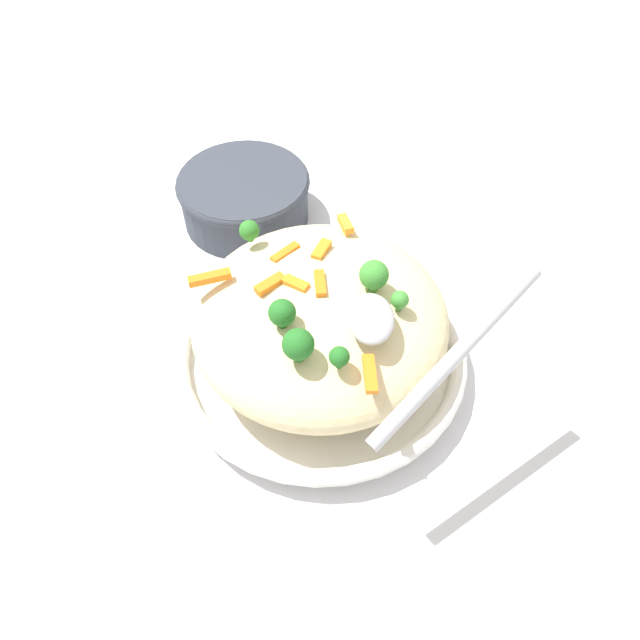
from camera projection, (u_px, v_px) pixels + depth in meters
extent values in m
plane|color=silver|center=(320.00, 365.00, 0.64)|extent=(2.40, 2.40, 0.00)
cylinder|color=white|center=(320.00, 359.00, 0.63)|extent=(0.28, 0.28, 0.02)
torus|color=white|center=(320.00, 349.00, 0.62)|extent=(0.30, 0.30, 0.02)
torus|color=black|center=(320.00, 347.00, 0.61)|extent=(0.29, 0.29, 0.00)
ellipsoid|color=beige|center=(320.00, 318.00, 0.58)|extent=(0.25, 0.25, 0.09)
cube|color=orange|center=(370.00, 374.00, 0.49)|extent=(0.04, 0.01, 0.01)
cube|color=orange|center=(317.00, 250.00, 0.57)|extent=(0.03, 0.02, 0.01)
cube|color=orange|center=(210.00, 278.00, 0.55)|extent=(0.02, 0.04, 0.01)
cube|color=orange|center=(270.00, 287.00, 0.54)|extent=(0.03, 0.03, 0.01)
cube|color=orange|center=(324.00, 284.00, 0.54)|extent=(0.03, 0.01, 0.01)
cube|color=orange|center=(285.00, 253.00, 0.58)|extent=(0.03, 0.03, 0.01)
cube|color=orange|center=(345.00, 224.00, 0.60)|extent=(0.03, 0.02, 0.01)
cube|color=orange|center=(296.00, 285.00, 0.54)|extent=(0.02, 0.03, 0.01)
cylinder|color=#205B1C|center=(283.00, 322.00, 0.52)|extent=(0.01, 0.01, 0.01)
sphere|color=#236B23|center=(282.00, 313.00, 0.51)|extent=(0.02, 0.02, 0.02)
cylinder|color=#377928|center=(373.00, 288.00, 0.54)|extent=(0.01, 0.01, 0.01)
sphere|color=#3D8E33|center=(374.00, 276.00, 0.53)|extent=(0.03, 0.03, 0.03)
cylinder|color=#205B1C|center=(339.00, 363.00, 0.49)|extent=(0.01, 0.01, 0.01)
sphere|color=#236B23|center=(339.00, 357.00, 0.48)|extent=(0.02, 0.02, 0.02)
cylinder|color=#205B1C|center=(299.00, 355.00, 0.50)|extent=(0.01, 0.01, 0.01)
sphere|color=#236B23|center=(298.00, 344.00, 0.49)|extent=(0.03, 0.03, 0.03)
cylinder|color=#296820|center=(250.00, 238.00, 0.59)|extent=(0.01, 0.01, 0.01)
sphere|color=#2D7A28|center=(249.00, 230.00, 0.58)|extent=(0.02, 0.02, 0.02)
cylinder|color=#377928|center=(399.00, 306.00, 0.53)|extent=(0.01, 0.01, 0.01)
sphere|color=#3D8E33|center=(400.00, 300.00, 0.52)|extent=(0.02, 0.02, 0.02)
ellipsoid|color=#B7B7BC|center=(371.00, 318.00, 0.51)|extent=(0.06, 0.04, 0.02)
cylinder|color=#B7B7BC|center=(455.00, 356.00, 0.44)|extent=(0.13, 0.13, 0.08)
cylinder|color=#333842|center=(245.00, 198.00, 0.77)|extent=(0.16, 0.16, 0.06)
torus|color=#333842|center=(243.00, 182.00, 0.75)|extent=(0.17, 0.17, 0.01)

